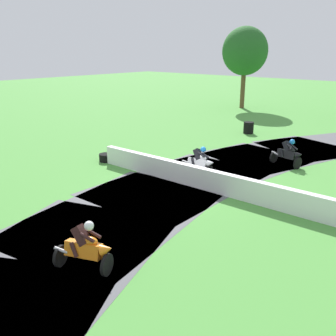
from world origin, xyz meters
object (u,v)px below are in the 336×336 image
motorcycle_trailing_orange (86,248)px  tire_stack_mid_a (106,158)px  motorcycle_chase_white (200,162)px  motorcycle_lead_black (288,153)px  tire_stack_near (249,128)px

motorcycle_trailing_orange → tire_stack_mid_a: 10.23m
motorcycle_trailing_orange → motorcycle_chase_white: bearing=106.6°
motorcycle_chase_white → tire_stack_mid_a: (-5.01, -1.43, -0.43)m
motorcycle_lead_black → tire_stack_mid_a: 9.32m
motorcycle_lead_black → tire_stack_mid_a: (-7.51, -5.51, -0.45)m
motorcycle_chase_white → motorcycle_trailing_orange: motorcycle_trailing_orange is taller
motorcycle_chase_white → tire_stack_mid_a: bearing=-164.0°
motorcycle_lead_black → motorcycle_trailing_orange: 12.46m
tire_stack_near → tire_stack_mid_a: 11.17m
motorcycle_trailing_orange → tire_stack_near: 18.67m
tire_stack_near → motorcycle_lead_black: bearing=-45.7°
motorcycle_lead_black → motorcycle_chase_white: size_ratio=1.02×
motorcycle_chase_white → tire_stack_mid_a: 5.23m
motorcycle_chase_white → motorcycle_trailing_orange: 8.74m
tire_stack_near → tire_stack_mid_a: tire_stack_near is taller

